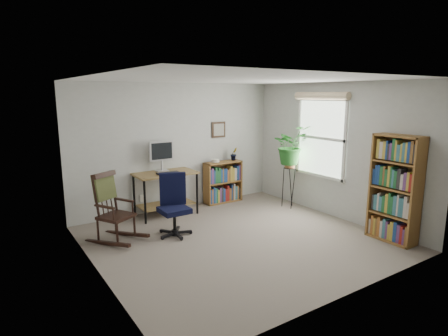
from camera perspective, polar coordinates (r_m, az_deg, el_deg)
floor at (r=5.87m, az=2.20°, el=-10.74°), size 4.20×4.00×0.00m
ceiling at (r=5.45m, az=2.39°, el=13.36°), size 4.20×4.00×0.00m
wall_back at (r=7.23m, az=-7.03°, el=3.23°), size 4.20×0.00×2.40m
wall_front at (r=4.12m, az=18.79°, el=-3.38°), size 4.20×0.00×2.40m
wall_left at (r=4.65m, az=-19.19°, el=-1.77°), size 0.00×4.00×2.40m
wall_right at (r=6.96m, az=16.47°, el=2.54°), size 0.00×4.00×2.40m
window at (r=7.10m, az=14.50°, el=4.43°), size 0.12×1.20×1.50m
desk at (r=6.95m, az=-8.85°, el=-3.90°), size 1.11×0.61×0.80m
monitor at (r=6.93m, az=-9.50°, el=1.78°), size 0.46×0.16×0.56m
keyboard at (r=6.75m, az=-8.52°, el=-0.76°), size 0.40×0.15×0.02m
office_chair at (r=5.90m, az=-7.61°, el=-5.63°), size 0.70×0.70×0.99m
rocking_chair at (r=5.86m, az=-16.18°, el=-5.73°), size 0.92×1.07×1.07m
low_bookshelf at (r=7.67m, az=-0.17°, el=-2.13°), size 0.80×0.27×0.85m
tall_bookshelf at (r=6.13m, az=24.62°, el=-2.91°), size 0.30×0.71×1.61m
plant_stand at (r=7.43m, az=9.87°, el=-2.43°), size 0.26×0.26×0.93m
spider_plant at (r=7.25m, az=10.17°, el=6.26°), size 1.69×1.88×1.46m
potted_plant_small at (r=7.74m, az=1.52°, el=1.59°), size 0.13×0.24×0.11m
framed_picture at (r=7.62m, az=-0.79°, el=5.85°), size 0.32×0.04×0.32m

